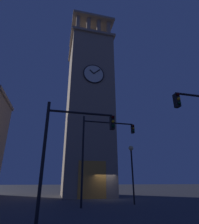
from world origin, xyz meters
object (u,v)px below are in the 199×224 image
street_lamp (132,162)px  traffic_signal_mid (99,144)px  traffic_signal_near (69,139)px  clocktower (88,108)px

street_lamp → traffic_signal_mid: bearing=19.9°
traffic_signal_near → street_lamp: size_ratio=1.17×
traffic_signal_near → clocktower: bearing=-102.7°
clocktower → traffic_signal_near: size_ratio=5.28×
traffic_signal_mid → street_lamp: size_ratio=1.43×
street_lamp → traffic_signal_near: bearing=46.6°
clocktower → traffic_signal_near: (3.60, 15.92, -8.42)m
clocktower → traffic_signal_near: 18.37m
traffic_signal_near → street_lamp: 8.78m
traffic_signal_near → traffic_signal_mid: size_ratio=0.82×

